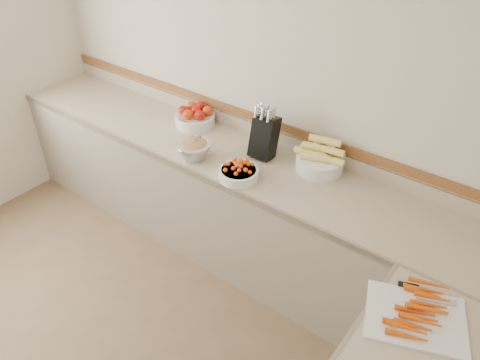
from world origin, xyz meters
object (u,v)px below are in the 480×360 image
Objects in this scene: knife_block at (264,136)px; cutting_board at (417,314)px; rhubarb_bowl at (194,149)px; corn_bowl at (320,160)px; cherry_tomato_bowl at (239,172)px; tomato_bowl at (195,117)px.

cutting_board is at bearing -27.88° from knife_block.
cutting_board is (1.71, -0.39, -0.05)m from rhubarb_bowl.
corn_bowl is at bearing 27.62° from rhubarb_bowl.
cherry_tomato_bowl is 0.55m from corn_bowl.
cherry_tomato_bowl is 0.49× the size of cutting_board.
cherry_tomato_bowl is 1.37m from cutting_board.
tomato_bowl is 2.17m from cutting_board.
tomato_bowl is at bearing 175.90° from knife_block.
knife_block is at bearing 95.57° from cherry_tomato_bowl.
knife_block is 0.69m from tomato_bowl.
tomato_bowl is 0.58× the size of cutting_board.
tomato_bowl is 0.81m from cherry_tomato_bowl.
knife_block is at bearing -4.10° from tomato_bowl.
cutting_board is (1.31, -0.38, -0.03)m from cherry_tomato_bowl.
tomato_bowl reaches higher than cherry_tomato_bowl.
tomato_bowl is 1.23× the size of rhubarb_bowl.
corn_bowl reaches higher than cherry_tomato_bowl.
rhubarb_bowl is at bearing -138.63° from knife_block.
knife_block is 0.72× the size of cutting_board.
knife_block is 0.49m from rhubarb_bowl.
tomato_bowl reaches higher than cutting_board.
rhubarb_bowl is 0.47× the size of cutting_board.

